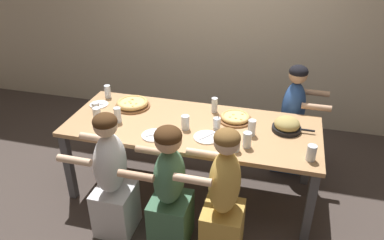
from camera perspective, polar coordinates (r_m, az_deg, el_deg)
The scene contains 23 objects.
ground_plane at distance 3.89m, azimuth 0.00°, elevation -10.46°, with size 18.00×18.00×0.00m, color #423833.
dining_table at distance 3.50m, azimuth 0.00°, elevation -1.76°, with size 2.33×0.93×0.76m.
pizza_board_main at distance 3.82m, azimuth -9.06°, elevation 2.46°, with size 0.35×0.35×0.07m.
pizza_board_second at distance 3.55m, azimuth 6.61°, elevation 0.35°, with size 0.32×0.32×0.06m.
skillet_bowl at distance 3.45m, azimuth 14.27°, elevation -0.79°, with size 0.38×0.26×0.13m.
empty_plate_a at distance 3.93m, azimuth -13.99°, elevation 2.30°, with size 0.19×0.19×0.02m.
empty_plate_b at distance 3.30m, azimuth -5.78°, elevation -2.33°, with size 0.22×0.22×0.02m.
empty_plate_c at distance 3.26m, azimuth 2.27°, elevation -2.63°, with size 0.23×0.23×0.02m.
cocktail_glass_blue at distance 3.38m, azimuth 3.80°, elevation -0.62°, with size 0.07×0.07×0.14m.
drinking_glass_a at distance 3.37m, azimuth -1.02°, elevation -0.46°, with size 0.07×0.07×0.13m.
drinking_glass_b at distance 3.78m, azimuth -14.44°, elevation 1.79°, with size 0.07×0.07×0.10m.
drinking_glass_c at distance 3.63m, azimuth -14.27°, elevation 0.83°, with size 0.07×0.07×0.12m.
drinking_glass_d at distance 3.31m, azimuth 9.09°, elevation -1.24°, with size 0.07×0.07×0.15m.
drinking_glass_e at distance 4.05m, azimuth -12.73°, elevation 4.26°, with size 0.06×0.06×0.14m.
drinking_glass_f at distance 3.55m, azimuth -11.26°, elevation 0.68°, with size 0.07×0.07×0.15m.
drinking_glass_g at distance 3.09m, azimuth 6.63°, elevation -3.88°, with size 0.08×0.08×0.11m.
drinking_glass_h at distance 3.10m, azimuth 17.72°, elevation -4.87°, with size 0.08×0.08×0.13m.
drinking_glass_i at distance 3.66m, azimuth 3.45°, elevation 2.28°, with size 0.06×0.06×0.15m.
drinking_glass_j at distance 3.14m, azimuth 8.40°, elevation -3.00°, with size 0.07×0.07×0.14m.
diner_far_right at distance 4.08m, azimuth 14.93°, elevation -0.41°, with size 0.51×0.40×1.18m.
diner_near_center at distance 3.06m, azimuth -3.41°, elevation -10.78°, with size 0.51×0.40×1.12m.
diner_near_midright at distance 2.97m, azimuth 4.80°, elevation -12.00°, with size 0.51×0.40×1.16m.
diner_near_midleft at distance 3.22m, azimuth -12.09°, elevation -8.99°, with size 0.51×0.40×1.16m.
Camera 1 is at (0.77, -2.90, 2.47)m, focal length 35.00 mm.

